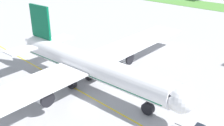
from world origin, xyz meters
TOP-DOWN VIEW (x-y plane):
  - ground_plane at (0.00, 0.00)m, footprint 600.00×600.00m
  - apron_taxi_line at (0.00, 2.66)m, footprint 280.00×0.36m
  - airliner_foreground at (-5.27, 5.26)m, footprint 51.04×80.79m

SIDE VIEW (x-z plane):
  - ground_plane at x=0.00m, z-range 0.00..0.00m
  - apron_taxi_line at x=0.00m, z-range 0.00..0.01m
  - airliner_foreground at x=-5.27m, z-range -2.76..14.44m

